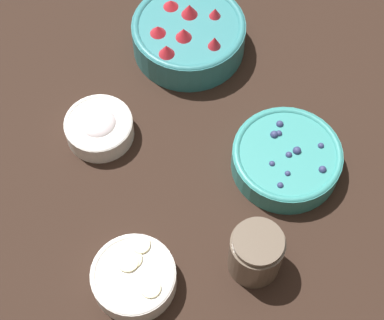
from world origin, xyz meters
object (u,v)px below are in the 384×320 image
(bowl_blueberries, at_px, (287,158))
(bowl_cream, at_px, (99,127))
(bowl_strawberries, at_px, (188,34))
(bowl_bananas, at_px, (134,277))
(jar_chocolate, at_px, (256,254))

(bowl_blueberries, relative_size, bowl_cream, 1.56)
(bowl_strawberries, bearing_deg, bowl_blueberries, 20.27)
(bowl_strawberries, xyz_separation_m, bowl_bananas, (0.45, -0.18, -0.01))
(bowl_cream, bearing_deg, bowl_strawberries, 129.56)
(bowl_cream, height_order, jar_chocolate, jar_chocolate)
(bowl_bananas, xyz_separation_m, jar_chocolate, (0.01, 0.19, 0.02))
(bowl_blueberries, distance_m, bowl_bananas, 0.33)
(jar_chocolate, bearing_deg, bowl_blueberries, 148.51)
(bowl_blueberries, distance_m, jar_chocolate, 0.19)
(bowl_blueberries, relative_size, jar_chocolate, 1.95)
(bowl_strawberries, bearing_deg, bowl_cream, -50.44)
(bowl_blueberries, bearing_deg, bowl_strawberries, -159.73)
(bowl_strawberries, bearing_deg, jar_chocolate, 1.17)
(bowl_bananas, bearing_deg, bowl_blueberries, 117.76)
(bowl_blueberries, height_order, bowl_bananas, bowl_blueberries)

